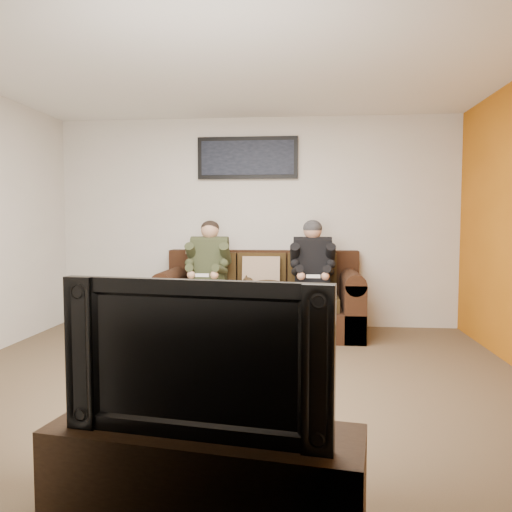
# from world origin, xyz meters

# --- Properties ---
(floor) EXTENTS (5.00, 5.00, 0.00)m
(floor) POSITION_xyz_m (0.00, 0.00, 0.00)
(floor) COLOR brown
(floor) RESTS_ON ground
(ceiling) EXTENTS (5.00, 5.00, 0.00)m
(ceiling) POSITION_xyz_m (0.00, 0.00, 2.60)
(ceiling) COLOR silver
(ceiling) RESTS_ON ground
(wall_back) EXTENTS (5.00, 0.00, 5.00)m
(wall_back) POSITION_xyz_m (0.00, 2.25, 1.30)
(wall_back) COLOR beige
(wall_back) RESTS_ON ground
(wall_front) EXTENTS (5.00, 0.00, 5.00)m
(wall_front) POSITION_xyz_m (0.00, -2.25, 1.30)
(wall_front) COLOR beige
(wall_front) RESTS_ON ground
(sofa) EXTENTS (2.33, 1.01, 0.95)m
(sofa) POSITION_xyz_m (0.10, 1.83, 0.36)
(sofa) COLOR black
(sofa) RESTS_ON ground
(throw_pillow) EXTENTS (0.45, 0.21, 0.44)m
(throw_pillow) POSITION_xyz_m (0.10, 1.88, 0.68)
(throw_pillow) COLOR #A08469
(throw_pillow) RESTS_ON sofa
(throw_blanket) EXTENTS (0.48, 0.23, 0.08)m
(throw_blanket) POSITION_xyz_m (-0.61, 2.13, 0.95)
(throw_blanket) COLOR tan
(throw_blanket) RESTS_ON sofa
(person_left) EXTENTS (0.51, 0.87, 1.32)m
(person_left) POSITION_xyz_m (-0.50, 1.64, 0.75)
(person_left) COLOR #746648
(person_left) RESTS_ON sofa
(person_right) EXTENTS (0.51, 0.86, 1.33)m
(person_right) POSITION_xyz_m (0.70, 1.64, 0.75)
(person_right) COLOR black
(person_right) RESTS_ON sofa
(cat) EXTENTS (0.66, 0.26, 0.24)m
(cat) POSITION_xyz_m (0.18, 1.57, 0.57)
(cat) COLOR #423019
(cat) RESTS_ON sofa
(framed_poster) EXTENTS (1.25, 0.05, 0.52)m
(framed_poster) POSITION_xyz_m (-0.10, 2.22, 2.10)
(framed_poster) COLOR black
(framed_poster) RESTS_ON wall_back
(tv_stand) EXTENTS (1.41, 0.64, 0.43)m
(tv_stand) POSITION_xyz_m (0.17, -1.95, 0.21)
(tv_stand) COLOR black
(tv_stand) RESTS_ON ground
(television) EXTENTS (1.15, 0.32, 0.65)m
(television) POSITION_xyz_m (0.17, -1.95, 0.76)
(television) COLOR black
(television) RESTS_ON tv_stand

